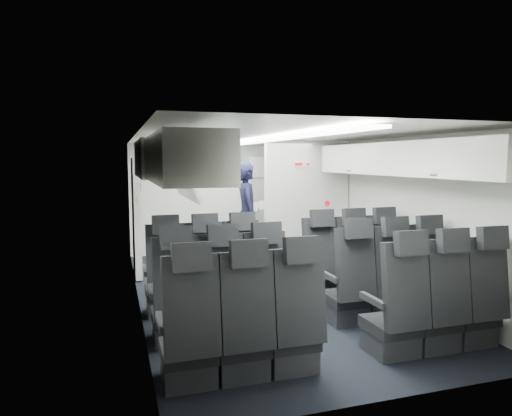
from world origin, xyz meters
TOP-DOWN VIEW (x-y plane):
  - cabin_shell at (0.00, 0.00)m, footprint 3.41×6.01m
  - seat_row_front at (-0.00, -0.53)m, footprint 3.33×0.56m
  - seat_row_mid at (-0.00, -1.43)m, footprint 3.33×0.56m
  - seat_row_rear at (-0.00, -2.33)m, footprint 3.33×0.56m
  - overhead_bin_left_rear at (-1.40, -2.00)m, footprint 0.53×1.80m
  - overhead_bin_left_front_open at (-1.44, -0.25)m, footprint 0.64×1.70m
  - overhead_bin_right_rear at (1.40, -2.00)m, footprint 0.53×1.80m
  - overhead_bin_right_front at (1.40, -0.25)m, footprint 0.53×1.70m
  - bulkhead_partition at (0.98, 0.80)m, footprint 1.40×0.15m
  - galley_unit at (0.95, 2.72)m, footprint 0.85×0.52m
  - boarding_door at (-1.64, 1.55)m, footprint 0.12×1.27m
  - flight_attendant at (0.25, 1.72)m, footprint 0.50×0.70m
  - carry_on_bag at (-1.36, -0.01)m, footprint 0.36×0.26m
  - papers at (0.44, 1.67)m, footprint 0.21×0.07m

SIDE VIEW (x-z plane):
  - seat_row_front at x=0.00m, z-range -0.21..1.02m
  - seat_row_mid at x=0.00m, z-range -0.21..1.02m
  - seat_row_rear at x=0.00m, z-range -0.21..1.02m
  - flight_attendant at x=0.25m, z-range 0.00..1.81m
  - galley_unit at x=0.95m, z-range 0.00..1.90m
  - boarding_door at x=-1.64m, z-range 0.02..1.88m
  - papers at x=0.44m, z-range 0.97..1.12m
  - bulkhead_partition at x=0.98m, z-range 0.01..2.14m
  - cabin_shell at x=0.00m, z-range 0.04..2.21m
  - overhead_bin_left_front_open at x=-1.44m, z-range 1.38..2.10m
  - carry_on_bag at x=-1.36m, z-range 1.69..1.90m
  - overhead_bin_right_front at x=1.40m, z-range 1.66..2.06m
  - overhead_bin_left_rear at x=-1.40m, z-range 1.66..2.06m
  - overhead_bin_right_rear at x=1.40m, z-range 1.66..2.06m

